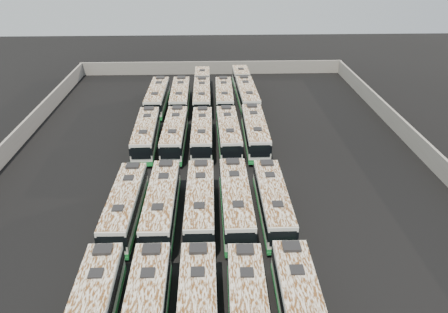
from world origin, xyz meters
TOP-DOWN VIEW (x-y plane):
  - ground at (0.00, 0.00)m, footprint 140.00×140.00m
  - perimeter_wall at (0.00, 0.00)m, footprint 45.20×73.20m
  - bus_midfront_far_left at (-7.69, -7.55)m, footprint 2.44×10.82m
  - bus_midfront_left at (-4.66, -7.55)m, footprint 2.45×11.16m
  - bus_midfront_center at (-1.47, -7.43)m, footprint 2.39×10.94m
  - bus_midfront_right at (1.51, -7.39)m, footprint 2.43×11.17m
  - bus_midfront_far_right at (4.63, -7.41)m, footprint 2.28×10.74m
  - bus_midback_far_left at (-7.75, 7.04)m, footprint 2.59×10.96m
  - bus_midback_left at (-4.54, 7.01)m, footprint 2.54×11.09m
  - bus_midback_center at (-1.45, 7.02)m, footprint 2.37×10.74m
  - bus_midback_right at (1.55, 7.05)m, footprint 2.52×10.98m
  - bus_midback_far_right at (4.59, 7.17)m, footprint 2.46×11.27m
  - bus_back_far_left at (-7.73, 19.58)m, footprint 2.51×11.16m
  - bus_back_left at (-4.59, 19.57)m, footprint 2.42×11.12m
  - bus_back_center at (-1.58, 22.38)m, footprint 2.31×16.85m
  - bus_back_right at (1.50, 19.58)m, footprint 2.41×10.86m
  - bus_back_far_right at (4.63, 22.43)m, footprint 2.82×17.48m

SIDE VIEW (x-z plane):
  - ground at x=0.00m, z-range 0.00..0.00m
  - perimeter_wall at x=0.00m, z-range 0.00..2.20m
  - bus_midback_center at x=-1.45m, z-range 0.03..3.05m
  - bus_midfront_far_right at x=4.63m, z-range 0.03..3.06m
  - bus_midfront_far_left at x=-7.69m, z-range 0.03..3.07m
  - bus_back_center at x=-1.58m, z-range 0.03..3.09m
  - bus_back_right at x=1.50m, z-range 0.03..3.09m
  - bus_midback_far_left at x=-7.75m, z-range 0.03..3.10m
  - bus_midfront_center at x=-1.47m, z-range 0.03..3.11m
  - bus_midback_right at x=1.55m, z-range 0.03..3.12m
  - bus_midback_left at x=-4.54m, z-range 0.04..3.15m
  - bus_back_left at x=-4.59m, z-range 0.04..3.16m
  - bus_back_far_left at x=-7.73m, z-range 0.04..3.17m
  - bus_midfront_left at x=-4.66m, z-range 0.04..3.17m
  - bus_midfront_right at x=1.51m, z-range 0.04..3.18m
  - bus_back_far_right at x=4.63m, z-range 0.03..3.19m
  - bus_midback_far_right at x=4.59m, z-range 0.04..3.21m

